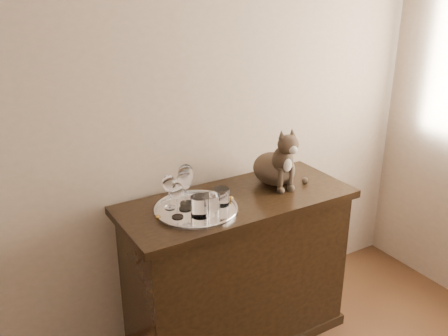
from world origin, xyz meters
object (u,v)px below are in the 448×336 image
Objects in this scene: tray at (196,210)px; wine_glass_c at (177,200)px; wine_glass_d at (185,190)px; tumbler_b at (200,207)px; sideboard at (236,271)px; tumbler_a at (211,204)px; tumbler_c at (222,197)px; cat at (275,154)px; wine_glass_a at (169,192)px; wine_glass_b at (186,184)px.

wine_glass_c reaches higher than tray.
tray is at bearing 13.85° from wine_glass_c.
wine_glass_d is 0.12m from tumbler_b.
wine_glass_c is (-0.35, -0.05, 0.52)m from sideboard.
tumbler_a is 1.11× the size of tumbler_c.
cat is at bearing 5.20° from wine_glass_d.
cat reaches higher than tumbler_a.
tumbler_c is at bearing -22.86° from wine_glass_a.
sideboard is 3.63× the size of cat.
wine_glass_c reaches higher than tumbler_c.
wine_glass_c is at bearing -133.40° from wine_glass_b.
cat is at bearing 18.05° from tumbler_a.
cat is (0.47, 0.15, 0.11)m from tumbler_a.
cat is (0.53, 0.15, 0.11)m from tumbler_b.
sideboard is at bearing 24.28° from tumbler_a.
cat reaches higher than sideboard.
wine_glass_c is at bearing -164.33° from cat.
wine_glass_b is 2.19× the size of tumbler_a.
tumbler_c is (0.15, 0.05, -0.01)m from tumbler_b.
wine_glass_a is at bearing 141.00° from wine_glass_d.
tray is 0.09m from tumbler_b.
tumbler_c is at bearing 19.33° from tumbler_b.
wine_glass_b is 1.19× the size of wine_glass_c.
tray is at bearing 120.27° from tumbler_a.
tumbler_b is at bearing -161.07° from sideboard.
tumbler_b is (-0.01, -0.15, -0.05)m from wine_glass_b.
sideboard is at bearing 4.22° from tray.
wine_glass_c is (-0.10, -0.11, -0.02)m from wine_glass_b.
wine_glass_a is 0.87× the size of wine_glass_d.
tray is 0.54m from cat.
tumbler_b is 1.15× the size of tumbler_c.
tumbler_c reaches higher than tray.
tumbler_c is at bearing -35.15° from wine_glass_b.
tumbler_c is (0.14, -0.10, -0.06)m from wine_glass_b.
wine_glass_a reaches higher than tumbler_a.
cat is at bearing 16.00° from tumbler_b.
wine_glass_c is at bearing -95.80° from wine_glass_a.
wine_glass_b is 0.18m from tumbler_c.
wine_glass_d is 0.59× the size of cat.
wine_glass_d is 2.00× the size of tumbler_b.
wine_glass_b is (0.09, 0.00, 0.02)m from wine_glass_a.
wine_glass_b is 0.17m from tumbler_a.
cat reaches higher than wine_glass_a.
tray is at bearing -165.21° from cat.
wine_glass_d is at bearing 177.48° from sideboard.
wine_glass_d reaches higher than tumbler_b.
wine_glass_d is 0.19m from tumbler_c.
wine_glass_d reaches higher than sideboard.
wine_glass_b reaches higher than tumbler_a.
tray is 4.29× the size of tumbler_a.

